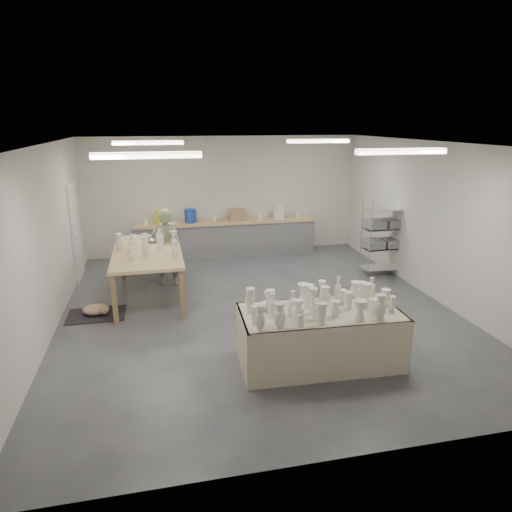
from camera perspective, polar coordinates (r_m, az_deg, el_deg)
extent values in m
plane|color=#424449|center=(8.54, 0.20, -6.66)|extent=(8.00, 8.00, 0.00)
cube|color=white|center=(7.85, 0.22, 13.82)|extent=(7.00, 8.00, 0.02)
cube|color=silver|center=(11.92, -4.07, 7.54)|extent=(7.00, 0.02, 3.00)
cube|color=silver|center=(4.45, 11.76, -8.65)|extent=(7.00, 0.02, 3.00)
cube|color=silver|center=(8.07, -24.83, 1.64)|extent=(0.02, 8.00, 3.00)
cube|color=silver|center=(9.45, 21.43, 4.03)|extent=(0.02, 8.00, 3.00)
cube|color=white|center=(10.65, -21.63, 2.84)|extent=(0.05, 0.90, 2.10)
cube|color=white|center=(6.16, -13.46, 12.14)|extent=(1.40, 0.12, 0.08)
cube|color=white|center=(7.10, 17.72, 12.36)|extent=(1.40, 0.12, 0.08)
cube|color=white|center=(9.66, -13.31, 13.62)|extent=(1.40, 0.12, 0.08)
cube|color=white|center=(10.28, 7.79, 14.06)|extent=(1.40, 0.12, 0.08)
cube|color=tan|center=(11.73, -3.77, 4.26)|extent=(4.60, 0.60, 0.06)
cube|color=slate|center=(11.83, -3.73, 2.13)|extent=(4.60, 0.55, 0.84)
cylinder|color=yellow|center=(11.56, -11.67, 4.78)|extent=(0.30, 0.30, 0.34)
cylinder|color=#1D3F9E|center=(11.59, -8.20, 4.99)|extent=(0.30, 0.30, 0.34)
cylinder|color=white|center=(11.98, 2.87, 5.51)|extent=(0.30, 0.30, 0.34)
cube|color=#A68050|center=(11.74, -2.33, 5.14)|extent=(0.40, 0.30, 0.28)
cylinder|color=white|center=(11.58, -13.62, 4.17)|extent=(0.10, 0.10, 0.14)
cylinder|color=white|center=(11.67, -5.24, 4.66)|extent=(0.10, 0.10, 0.14)
cylinder|color=white|center=(11.88, 0.53, 4.94)|extent=(0.10, 0.10, 0.14)
cylinder|color=white|center=(12.14, 5.15, 5.13)|extent=(0.10, 0.10, 0.14)
cylinder|color=silver|center=(10.22, 14.10, 2.10)|extent=(0.02, 0.02, 1.80)
cylinder|color=silver|center=(10.62, 18.17, 2.30)|extent=(0.02, 0.02, 1.80)
cylinder|color=silver|center=(10.60, 13.05, 2.69)|extent=(0.02, 0.02, 1.80)
cylinder|color=silver|center=(10.98, 17.02, 2.87)|extent=(0.02, 0.02, 1.80)
cube|color=silver|center=(10.80, 15.31, -1.36)|extent=(0.88, 0.48, 0.02)
cube|color=silver|center=(10.67, 15.49, 0.94)|extent=(0.88, 0.48, 0.02)
cube|color=silver|center=(10.56, 15.68, 3.29)|extent=(0.88, 0.48, 0.02)
cube|color=silver|center=(10.47, 15.87, 5.68)|extent=(0.88, 0.48, 0.02)
cube|color=slate|center=(10.54, 14.48, 1.50)|extent=(0.38, 0.42, 0.18)
cube|color=slate|center=(10.74, 16.58, 1.62)|extent=(0.38, 0.42, 0.18)
cube|color=slate|center=(10.44, 14.66, 3.89)|extent=(0.38, 0.42, 0.18)
cube|color=slate|center=(10.64, 16.78, 3.96)|extent=(0.38, 0.42, 0.18)
cube|color=olive|center=(6.69, 7.94, -10.42)|extent=(2.05, 1.00, 0.70)
cube|color=beige|center=(6.51, 8.09, -7.02)|extent=(2.31, 1.17, 0.03)
cube|color=beige|center=(6.25, 9.63, -12.09)|extent=(2.27, 0.12, 0.80)
cube|color=beige|center=(7.11, 6.51, -8.24)|extent=(2.27, 0.12, 0.80)
cube|color=tan|center=(9.09, -13.44, 0.56)|extent=(1.29, 2.57, 0.06)
cube|color=olive|center=(8.12, -17.31, -5.26)|extent=(0.08, 0.08, 0.90)
cube|color=olive|center=(8.09, -9.22, -4.78)|extent=(0.08, 0.08, 0.90)
cube|color=olive|center=(10.41, -16.36, -0.38)|extent=(0.08, 0.08, 0.90)
cube|color=olive|center=(10.39, -10.08, 0.01)|extent=(0.08, 0.08, 0.90)
ellipsoid|color=silver|center=(9.63, -12.86, 2.00)|extent=(0.26, 0.26, 0.12)
cylinder|color=#1D3F9E|center=(9.79, -11.50, 2.11)|extent=(0.26, 0.26, 0.03)
cylinder|color=white|center=(9.88, -13.73, 2.37)|extent=(0.11, 0.11, 0.12)
cube|color=#A68050|center=(10.04, -10.91, 3.23)|extent=(0.32, 0.26, 0.28)
cube|color=black|center=(8.76, -19.33, -6.95)|extent=(1.00, 0.70, 0.02)
ellipsoid|color=white|center=(8.72, -19.40, -6.31)|extent=(0.47, 0.34, 0.19)
sphere|color=white|center=(8.60, -18.46, -6.42)|extent=(0.16, 0.16, 0.16)
imported|color=gray|center=(9.70, -11.15, 1.07)|extent=(0.67, 0.51, 1.65)
cylinder|color=red|center=(10.10, -11.04, -1.31)|extent=(0.46, 0.46, 0.04)
cylinder|color=silver|center=(10.11, -10.20, -2.23)|extent=(0.02, 0.02, 0.31)
cylinder|color=silver|center=(10.29, -11.16, -1.94)|extent=(0.02, 0.02, 0.31)
cylinder|color=silver|center=(10.06, -11.62, -2.40)|extent=(0.02, 0.02, 0.31)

